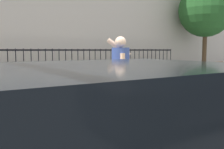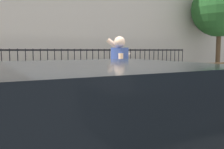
% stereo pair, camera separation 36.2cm
% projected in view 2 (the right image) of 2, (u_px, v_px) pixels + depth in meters
% --- Properties ---
extents(ground_plane, '(60.00, 60.00, 0.00)m').
position_uv_depth(ground_plane, '(176.00, 142.00, 4.11)').
color(ground_plane, '#28282B').
extents(sidewalk, '(28.00, 4.40, 0.15)m').
position_uv_depth(sidewalk, '(113.00, 110.00, 6.02)').
color(sidewalk, gray).
rests_on(sidewalk, ground).
extents(iron_fence, '(12.03, 0.04, 1.60)m').
position_uv_depth(iron_fence, '(65.00, 64.00, 9.15)').
color(iron_fence, black).
rests_on(iron_fence, ground).
extents(pedestrian_on_phone, '(0.56, 0.72, 1.66)m').
position_uv_depth(pedestrian_on_phone, '(120.00, 73.00, 4.67)').
color(pedestrian_on_phone, beige).
rests_on(pedestrian_on_phone, sidewalk).
extents(street_bench, '(1.60, 0.45, 0.95)m').
position_uv_depth(street_bench, '(218.00, 74.00, 9.06)').
color(street_bench, brown).
rests_on(street_bench, sidewalk).
extents(street_tree_near, '(2.71, 2.71, 4.92)m').
position_uv_depth(street_tree_near, '(220.00, 9.00, 11.91)').
color(street_tree_near, '#4C3823').
rests_on(street_tree_near, ground).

